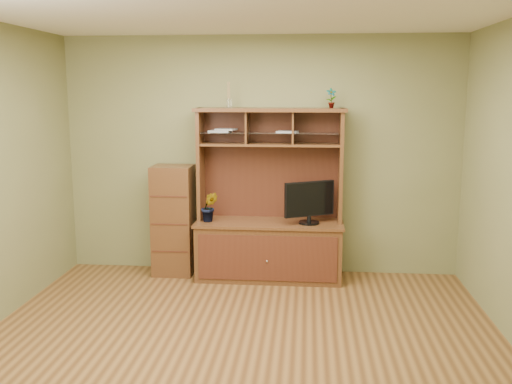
# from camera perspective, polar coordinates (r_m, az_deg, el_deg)

# --- Properties ---
(room) EXTENTS (4.54, 4.04, 2.74)m
(room) POSITION_cam_1_polar(r_m,az_deg,el_deg) (4.56, -1.61, 0.80)
(room) COLOR #523217
(room) RESTS_ON ground
(media_hutch) EXTENTS (1.66, 0.61, 1.90)m
(media_hutch) POSITION_cam_1_polar(r_m,az_deg,el_deg) (6.40, 1.32, -4.04)
(media_hutch) COLOR #452813
(media_hutch) RESTS_ON room
(monitor) EXTENTS (0.54, 0.32, 0.47)m
(monitor) POSITION_cam_1_polar(r_m,az_deg,el_deg) (6.23, 5.36, -0.96)
(monitor) COLOR black
(monitor) RESTS_ON media_hutch
(orchid_plant) EXTENTS (0.20, 0.17, 0.33)m
(orchid_plant) POSITION_cam_1_polar(r_m,az_deg,el_deg) (6.33, -4.69, -1.50)
(orchid_plant) COLOR #33561D
(orchid_plant) RESTS_ON media_hutch
(top_plant) EXTENTS (0.13, 0.10, 0.22)m
(top_plant) POSITION_cam_1_polar(r_m,az_deg,el_deg) (6.28, 7.53, 9.30)
(top_plant) COLOR #2B5B20
(top_plant) RESTS_ON media_hutch
(reed_diffuser) EXTENTS (0.06, 0.06, 0.28)m
(reed_diffuser) POSITION_cam_1_polar(r_m,az_deg,el_deg) (6.33, -2.74, 9.40)
(reed_diffuser) COLOR silver
(reed_diffuser) RESTS_ON media_hutch
(magazines) EXTENTS (1.00, 0.21, 0.04)m
(magazines) POSITION_cam_1_polar(r_m,az_deg,el_deg) (6.33, -1.24, 6.14)
(magazines) COLOR #A9A9AE
(magazines) RESTS_ON media_hutch
(side_cabinet) EXTENTS (0.45, 0.41, 1.25)m
(side_cabinet) POSITION_cam_1_polar(r_m,az_deg,el_deg) (6.59, -8.24, -2.80)
(side_cabinet) COLOR #452813
(side_cabinet) RESTS_ON room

